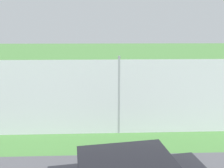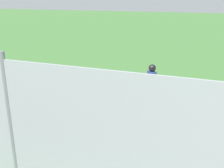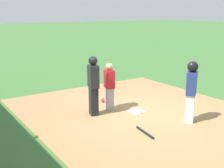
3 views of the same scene
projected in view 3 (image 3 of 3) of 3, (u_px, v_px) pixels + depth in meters
name	position (u px, v px, depth m)	size (l,w,h in m)	color
ground_plane	(137.00, 112.00, 9.00)	(140.00, 140.00, 0.00)	#3D6B33
dirt_infield	(137.00, 112.00, 9.00)	(7.20, 6.40, 0.03)	#9E774C
home_plate	(137.00, 111.00, 8.99)	(0.44, 0.44, 0.02)	white
catcher	(109.00, 86.00, 9.03)	(0.44, 0.35, 1.48)	#9E9EA3
umpire	(93.00, 84.00, 8.50)	(0.43, 0.34, 1.76)	black
runner	(191.00, 87.00, 7.94)	(0.44, 0.46, 1.71)	silver
baseball_bat	(145.00, 132.00, 7.37)	(0.06, 0.06, 0.78)	black
catcher_mask	(104.00, 100.00, 9.92)	(0.24, 0.20, 0.12)	#B21923
baseball	(141.00, 112.00, 8.82)	(0.07, 0.07, 0.07)	white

